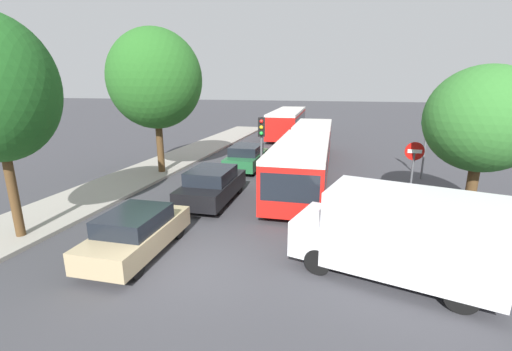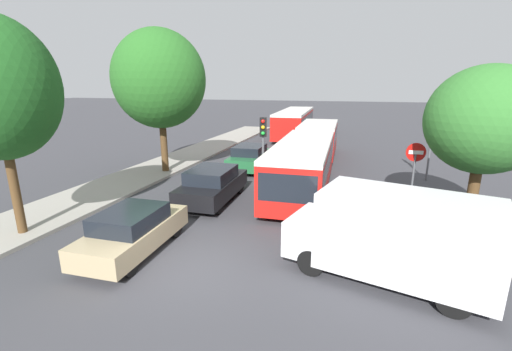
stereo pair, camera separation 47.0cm
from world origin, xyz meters
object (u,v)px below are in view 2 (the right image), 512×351
Objects in this scene: articulated_bus at (311,150)px; queued_car_green at (250,157)px; no_entry_sign at (414,168)px; direction_sign_post at (432,132)px; queued_car_tan at (133,231)px; city_bus_rear at (295,121)px; tree_right_near at (481,123)px; queued_car_black at (213,185)px; traffic_light at (263,137)px; tree_left_mid at (159,79)px; white_van at (395,235)px.

articulated_bus reaches higher than queued_car_green.
no_entry_sign is 5.84m from direction_sign_post.
articulated_bus is at bearing -20.58° from queued_car_tan.
city_bus_rear reaches higher than queued_car_green.
articulated_bus is at bearing 135.44° from tree_right_near.
queued_car_black is 8.04m from no_entry_sign.
queued_car_green is at bearing 0.63° from queued_car_black.
queued_car_tan is 1.15× the size of traffic_light.
articulated_bus is 6.85m from queued_car_black.
traffic_light is 0.44× the size of tree_left_mid.
tree_right_near reaches higher than queued_car_tan.
queued_car_green is 12.57m from white_van.
tree_right_near reaches higher than no_entry_sign.
white_van is 0.96× the size of tree_right_near.
city_bus_rear reaches higher than queued_car_tan.
articulated_bus is at bearing -56.75° from white_van.
queued_car_tan is at bearing -20.98° from articulated_bus.
direction_sign_post is at bearing 91.44° from articulated_bus.
queued_car_black is 8.17m from white_van.
traffic_light is (1.90, 7.64, 1.82)m from queued_car_tan.
queued_car_tan is 11.48m from tree_right_near.
direction_sign_post is 0.65× the size of tree_right_near.
direction_sign_post is 0.46× the size of tree_left_mid.
direction_sign_post reaches higher than queued_car_black.
articulated_bus is 5.60× the size of no_entry_sign.
tree_left_mid reaches higher than queued_car_tan.
tree_right_near reaches higher than white_van.
white_van is 5.20m from no_entry_sign.
queued_car_green is 0.54× the size of tree_left_mid.
queued_car_tan is 10.95m from queued_car_green.
queued_car_black is 1.03× the size of queued_car_green.
queued_car_green is at bearing -92.81° from articulated_bus.
no_entry_sign is (7.92, 0.71, 1.13)m from queued_car_black.
articulated_bus is 1.36× the size of city_bus_rear.
direction_sign_post is 14.47m from tree_left_mid.
articulated_bus is 4.39× the size of direction_sign_post.
city_bus_rear is 2.97× the size of queued_car_tan.
white_van is 0.69× the size of tree_left_mid.
tree_right_near is at bearing -123.86° from queued_car_green.
city_bus_rear is 3.23× the size of direction_sign_post.
no_entry_sign is at bearing -87.25° from white_van.
tree_left_mid reaches higher than traffic_light.
queued_car_tan is 0.71× the size of tree_right_near.
direction_sign_post reaches higher than white_van.
traffic_light is (1.71, -17.62, 1.06)m from city_bus_rear.
tree_right_near is (9.82, -20.52, 2.27)m from city_bus_rear.
queued_car_green is 1.23× the size of traffic_light.
queued_car_black is 10.05m from tree_right_near.
no_entry_sign is at bearing 39.18° from articulated_bus.
queued_car_black is at bearing 19.97° from direction_sign_post.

